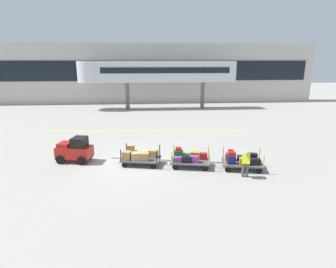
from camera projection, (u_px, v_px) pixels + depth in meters
ground_plane at (135, 163)px, 17.37m from camera, size 120.00×120.00×0.00m
apron_lead_line at (145, 131)px, 25.15m from camera, size 18.16×1.67×0.01m
terminal_building at (140, 73)px, 41.33m from camera, size 51.53×2.51×8.51m
jet_bridge at (152, 72)px, 35.57m from camera, size 19.85×3.00×6.04m
baggage_tug at (75, 150)px, 17.41m from camera, size 2.28×1.58×1.58m
baggage_cart_lead at (139, 156)px, 17.00m from camera, size 3.08×1.83×1.10m
baggage_cart_middle at (189, 158)px, 16.68m from camera, size 3.08×1.83×1.10m
baggage_cart_tail at (242, 160)px, 16.28m from camera, size 3.08×1.83×1.11m
baggage_handler at (246, 162)px, 15.02m from camera, size 0.50×0.52×1.56m
safety_cone_near at (77, 137)px, 22.14m from camera, size 0.36×0.36×0.55m
safety_cone_far at (60, 145)px, 20.11m from camera, size 0.36×0.36×0.55m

